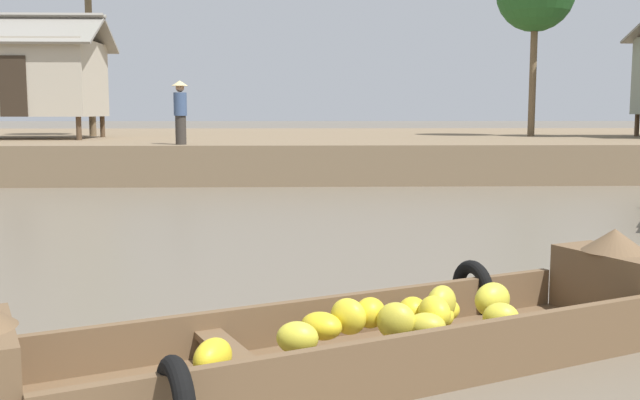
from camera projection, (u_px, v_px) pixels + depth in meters
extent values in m
plane|color=#665B4C|center=(290.00, 250.00, 10.05)|extent=(300.00, 300.00, 0.00)
cube|color=#756047|center=(293.00, 148.00, 28.42)|extent=(160.00, 20.00, 1.06)
cube|color=brown|center=(360.00, 365.00, 5.31)|extent=(4.69, 3.00, 0.12)
cube|color=brown|center=(326.00, 317.00, 5.77)|extent=(4.24, 2.00, 0.32)
cube|color=brown|center=(401.00, 359.00, 4.79)|extent=(4.24, 2.00, 0.32)
cube|color=brown|center=(613.00, 283.00, 6.40)|extent=(0.87, 1.12, 0.57)
cone|color=brown|center=(615.00, 240.00, 6.36)|extent=(0.74, 0.74, 0.20)
cube|color=brown|center=(231.00, 354.00, 4.84)|extent=(0.62, 1.05, 0.05)
torus|color=black|center=(472.00, 289.00, 6.56)|extent=(0.33, 0.52, 0.52)
ellipsoid|color=yellow|center=(297.00, 338.00, 4.91)|extent=(0.32, 0.26, 0.23)
ellipsoid|color=yellow|center=(492.00, 300.00, 5.85)|extent=(0.40, 0.37, 0.28)
ellipsoid|color=yellow|center=(501.00, 318.00, 5.53)|extent=(0.32, 0.28, 0.24)
ellipsoid|color=yellow|center=(442.00, 310.00, 5.77)|extent=(0.37, 0.35, 0.19)
ellipsoid|color=gold|center=(427.00, 326.00, 5.19)|extent=(0.32, 0.28, 0.19)
ellipsoid|color=gold|center=(441.00, 303.00, 5.56)|extent=(0.34, 0.35, 0.27)
ellipsoid|color=yellow|center=(434.00, 313.00, 5.36)|extent=(0.30, 0.36, 0.25)
ellipsoid|color=yellow|center=(438.00, 316.00, 5.52)|extent=(0.35, 0.36, 0.18)
ellipsoid|color=yellow|center=(213.00, 358.00, 4.52)|extent=(0.32, 0.39, 0.24)
ellipsoid|color=gold|center=(396.00, 321.00, 5.21)|extent=(0.34, 0.29, 0.28)
ellipsoid|color=yellow|center=(348.00, 316.00, 5.26)|extent=(0.35, 0.33, 0.27)
ellipsoid|color=yellow|center=(413.00, 312.00, 5.53)|extent=(0.33, 0.33, 0.24)
ellipsoid|color=yellow|center=(370.00, 313.00, 5.34)|extent=(0.31, 0.32, 0.23)
ellipsoid|color=yellow|center=(321.00, 326.00, 5.15)|extent=(0.39, 0.36, 0.20)
cylinder|color=#4C3826|center=(79.00, 128.00, 21.96)|extent=(0.16, 0.16, 0.71)
cylinder|color=#4C3826|center=(103.00, 127.00, 24.67)|extent=(0.16, 0.16, 0.71)
cube|color=#B2A893|center=(32.00, 79.00, 23.07)|extent=(4.04, 3.13, 2.36)
cube|color=#2D2319|center=(13.00, 86.00, 21.53)|extent=(0.80, 0.04, 1.80)
cube|color=gray|center=(20.00, 29.00, 22.11)|extent=(4.74, 2.04, 1.11)
cube|color=gray|center=(38.00, 34.00, 23.67)|extent=(4.74, 2.04, 1.11)
cylinder|color=#4C3826|center=(637.00, 125.00, 25.50)|extent=(0.16, 0.16, 0.77)
cylinder|color=brown|center=(90.00, 54.00, 25.59)|extent=(0.24, 0.24, 5.78)
cylinder|color=brown|center=(533.00, 71.00, 25.40)|extent=(0.24, 0.24, 4.56)
cylinder|color=#332D28|center=(181.00, 130.00, 18.96)|extent=(0.28, 0.28, 0.75)
cylinder|color=#384C70|center=(180.00, 104.00, 18.88)|extent=(0.34, 0.34, 0.60)
sphere|color=#9E7556|center=(180.00, 88.00, 18.83)|extent=(0.22, 0.22, 0.22)
cone|color=tan|center=(180.00, 83.00, 18.82)|extent=(0.44, 0.44, 0.14)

